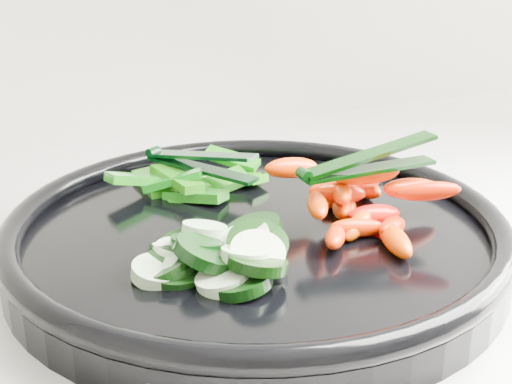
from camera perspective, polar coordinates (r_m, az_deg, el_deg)
name	(u,v)px	position (r m, az deg, el deg)	size (l,w,h in m)	color
veggie_tray	(256,235)	(0.54, 0.00, -3.45)	(0.48, 0.48, 0.04)	black
cucumber_pile	(208,257)	(0.47, -3.89, -5.19)	(0.12, 0.11, 0.04)	black
carrot_pile	(358,201)	(0.55, 8.16, -0.69)	(0.13, 0.15, 0.05)	#E54E00
pepper_pile	(191,182)	(0.61, -5.26, 0.76)	(0.14, 0.10, 0.04)	#156009
tong_carrot	(366,163)	(0.53, 8.76, 2.32)	(0.11, 0.02, 0.02)	black
tong_pepper	(198,161)	(0.61, -4.70, 2.47)	(0.07, 0.11, 0.02)	black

